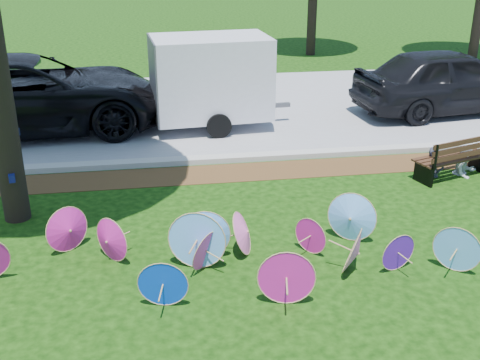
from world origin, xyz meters
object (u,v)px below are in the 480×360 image
object	(u,v)px
park_bench	(452,156)
person_left	(435,149)
parasol_pile	(229,245)
person_right	(468,147)
black_van	(31,94)
cargo_trailer	(211,77)
dark_pickup	(449,81)

from	to	relation	value
park_bench	person_left	distance (m)	0.39
parasol_pile	person_right	size ratio (longest dim) A/B	6.23
black_van	person_right	size ratio (longest dim) A/B	5.53
black_van	cargo_trailer	bearing A→B (deg)	-99.23
person_right	cargo_trailer	bearing A→B (deg)	120.39
park_bench	parasol_pile	bearing A→B (deg)	-167.90
parasol_pile	black_van	bearing A→B (deg)	118.31
black_van	person_left	world-z (taller)	black_van
cargo_trailer	person_right	bearing A→B (deg)	-44.32
parasol_pile	dark_pickup	size ratio (longest dim) A/B	1.46
black_van	person_left	distance (m)	9.49
black_van	person_left	bearing A→B (deg)	-121.59
dark_pickup	park_bench	bearing A→B (deg)	147.93
park_bench	person_left	bearing A→B (deg)	154.05
person_left	park_bench	bearing A→B (deg)	15.00
park_bench	person_left	size ratio (longest dim) A/B	1.41
cargo_trailer	person_right	size ratio (longest dim) A/B	2.33
dark_pickup	person_right	size ratio (longest dim) A/B	4.27
parasol_pile	cargo_trailer	size ratio (longest dim) A/B	2.68
dark_pickup	person_right	distance (m)	4.63
parasol_pile	person_right	bearing A→B (deg)	28.67
dark_pickup	cargo_trailer	size ratio (longest dim) A/B	1.83
cargo_trailer	dark_pickup	bearing A→B (deg)	-1.59
parasol_pile	person_left	world-z (taller)	person_left
person_left	person_right	distance (m)	0.70
person_left	person_right	size ratio (longest dim) A/B	0.99
black_van	person_right	bearing A→B (deg)	-119.78
person_right	person_left	bearing A→B (deg)	160.13
cargo_trailer	person_left	distance (m)	5.71
black_van	dark_pickup	world-z (taller)	black_van
person_left	person_right	bearing A→B (deg)	23.13
parasol_pile	park_bench	world-z (taller)	parasol_pile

